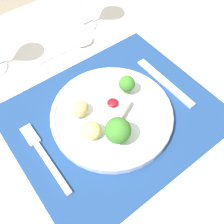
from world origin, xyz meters
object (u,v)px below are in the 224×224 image
(dinner_plate, at_px, (112,114))
(knife, at_px, (169,85))
(fork, at_px, (42,153))
(spoon, at_px, (80,43))

(dinner_plate, xyz_separation_m, knife, (0.17, -0.01, -0.01))
(dinner_plate, relative_size, fork, 1.47)
(knife, bearing_deg, spoon, 108.90)
(fork, relative_size, spoon, 1.08)
(dinner_plate, bearing_deg, knife, -3.33)
(spoon, bearing_deg, dinner_plate, -105.30)
(spoon, bearing_deg, fork, -134.12)
(dinner_plate, height_order, fork, dinner_plate)
(dinner_plate, bearing_deg, fork, 173.99)
(fork, height_order, knife, knife)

